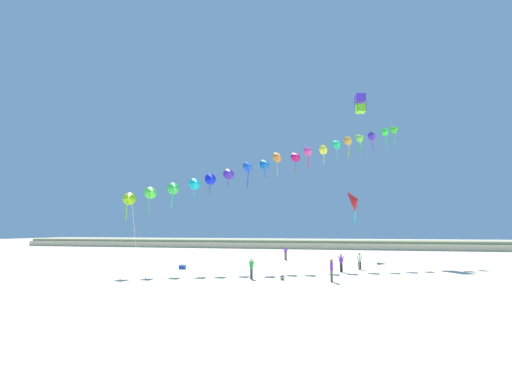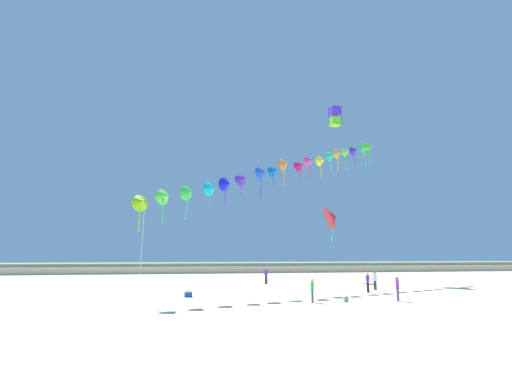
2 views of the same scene
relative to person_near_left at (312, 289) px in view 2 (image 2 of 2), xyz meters
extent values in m
plane|color=beige|center=(-1.76, -2.80, -0.89)|extent=(240.00, 240.00, 0.00)
cube|color=beige|center=(-1.76, 45.44, -0.33)|extent=(120.00, 11.39, 1.12)
cube|color=gray|center=(-1.76, 45.44, 0.40)|extent=(120.00, 9.68, 0.64)
cylinder|color=#474C56|center=(0.03, 0.06, -0.50)|extent=(0.11, 0.11, 0.77)
cylinder|color=#474C56|center=(-0.03, -0.06, -0.50)|extent=(0.11, 0.11, 0.77)
cylinder|color=green|center=(0.00, 0.00, 0.16)|extent=(0.20, 0.20, 0.55)
cylinder|color=green|center=(0.08, 0.16, 0.20)|extent=(0.15, 0.20, 0.52)
cylinder|color=green|center=(-0.08, -0.16, 0.20)|extent=(0.15, 0.20, 0.52)
sphere|color=beige|center=(0.00, 0.00, 0.54)|extent=(0.21, 0.21, 0.21)
cylinder|color=black|center=(6.62, 5.78, -0.49)|extent=(0.12, 0.12, 0.79)
cylinder|color=black|center=(6.74, 5.86, -0.49)|extent=(0.12, 0.12, 0.79)
cylinder|color=purple|center=(6.68, 5.82, 0.18)|extent=(0.21, 0.21, 0.56)
cylinder|color=purple|center=(6.53, 5.73, 0.23)|extent=(0.20, 0.16, 0.53)
cylinder|color=purple|center=(6.84, 5.91, 0.23)|extent=(0.20, 0.16, 0.53)
sphere|color=beige|center=(6.68, 5.82, 0.57)|extent=(0.21, 0.21, 0.21)
cylinder|color=black|center=(8.32, 7.97, -0.49)|extent=(0.11, 0.11, 0.79)
cylinder|color=black|center=(8.46, 7.95, -0.49)|extent=(0.11, 0.11, 0.79)
cylinder|color=white|center=(8.39, 7.96, 0.18)|extent=(0.21, 0.21, 0.56)
cylinder|color=white|center=(8.21, 7.98, 0.22)|extent=(0.19, 0.10, 0.53)
cylinder|color=white|center=(8.56, 7.94, 0.22)|extent=(0.19, 0.10, 0.53)
sphere|color=tan|center=(8.39, 7.96, 0.57)|extent=(0.21, 0.21, 0.21)
cylinder|color=black|center=(0.39, 16.41, -0.46)|extent=(0.12, 0.12, 0.86)
cylinder|color=black|center=(0.25, 16.37, -0.46)|extent=(0.12, 0.12, 0.86)
cylinder|color=purple|center=(0.32, 16.39, 0.27)|extent=(0.23, 0.23, 0.61)
cylinder|color=purple|center=(0.50, 16.45, 0.32)|extent=(0.22, 0.14, 0.58)
cylinder|color=purple|center=(0.13, 16.33, 0.32)|extent=(0.22, 0.14, 0.58)
sphere|color=tan|center=(0.32, 16.39, 0.70)|extent=(0.23, 0.23, 0.23)
cylinder|color=#474C56|center=(5.93, -0.16, -0.48)|extent=(0.12, 0.12, 0.81)
cylinder|color=#474C56|center=(5.89, -0.30, -0.48)|extent=(0.12, 0.12, 0.81)
cylinder|color=purple|center=(5.91, -0.23, 0.21)|extent=(0.21, 0.21, 0.57)
cylinder|color=purple|center=(5.96, -0.05, 0.25)|extent=(0.13, 0.21, 0.54)
cylinder|color=purple|center=(5.86, -0.41, 0.25)|extent=(0.13, 0.21, 0.54)
sphere|color=#9E7051|center=(5.91, -0.23, 0.61)|extent=(0.22, 0.22, 0.22)
cone|color=#86D114|center=(-11.04, 0.67, 5.52)|extent=(1.35, 1.23, 1.16)
cylinder|color=#77E539|center=(-11.16, 0.58, 4.47)|extent=(0.08, 0.11, 1.66)
cone|color=#4DED42|center=(-9.65, 1.93, 6.13)|extent=(1.35, 1.33, 1.16)
cylinder|color=#39E556|center=(-9.78, 1.84, 5.10)|extent=(0.11, 0.17, 1.63)
cone|color=#37D34C|center=(-8.07, 3.14, 6.61)|extent=(1.30, 1.25, 1.11)
cylinder|color=#39E57A|center=(-8.19, 3.06, 5.51)|extent=(0.21, 0.20, 1.75)
cone|color=#0DC8D6|center=(-6.39, 4.15, 7.12)|extent=(1.33, 1.30, 1.14)
cylinder|color=#39B0E5|center=(-6.51, 4.06, 6.26)|extent=(0.15, 0.14, 1.28)
cone|color=#0D1EEE|center=(-5.14, 4.98, 7.64)|extent=(1.32, 1.25, 1.12)
cylinder|color=#5639E5|center=(-5.27, 4.90, 6.79)|extent=(0.09, 0.13, 1.26)
cone|color=#472ABF|center=(-3.72, 6.15, 8.34)|extent=(1.40, 1.33, 1.21)
cylinder|color=#8339E5|center=(-3.84, 6.06, 7.45)|extent=(0.13, 0.14, 1.34)
cone|color=blue|center=(-1.92, 7.00, 9.07)|extent=(1.30, 1.29, 1.12)
cylinder|color=#3942E5|center=(-2.04, 6.91, 7.87)|extent=(0.18, 0.23, 1.95)
cone|color=blue|center=(-0.52, 8.40, 9.54)|extent=(1.38, 1.31, 1.18)
cylinder|color=blue|center=(-0.64, 8.31, 8.68)|extent=(0.21, 0.15, 1.28)
cone|color=orange|center=(0.67, 9.27, 10.45)|extent=(1.38, 1.34, 1.18)
cylinder|color=gold|center=(0.54, 9.18, 9.28)|extent=(0.11, 0.17, 1.90)
cone|color=#CB146B|center=(2.45, 10.35, 10.62)|extent=(1.41, 1.35, 1.22)
cylinder|color=#E53962|center=(2.33, 10.26, 9.56)|extent=(0.16, 0.09, 1.68)
cone|color=#E642A7|center=(3.74, 11.39, 11.35)|extent=(1.32, 1.30, 1.13)
cylinder|color=#E5397A|center=(3.62, 11.30, 10.28)|extent=(0.08, 0.22, 1.71)
cone|color=#EAF03A|center=(5.36, 12.45, 11.70)|extent=(1.31, 1.19, 1.11)
cylinder|color=#B6E539|center=(5.24, 12.36, 10.73)|extent=(0.15, 0.11, 1.51)
cone|color=#1DDE8C|center=(6.83, 13.53, 12.54)|extent=(1.42, 1.37, 1.22)
cylinder|color=#39E5C5|center=(6.71, 13.45, 11.49)|extent=(0.09, 0.19, 1.66)
cone|color=gold|center=(8.15, 14.75, 13.19)|extent=(1.31, 1.16, 1.11)
cylinder|color=yellow|center=(8.03, 14.66, 12.01)|extent=(0.24, 0.16, 1.92)
cone|color=#7CED46|center=(9.55, 15.87, 13.69)|extent=(1.43, 1.42, 1.22)
cylinder|color=#47E539|center=(9.43, 15.79, 12.47)|extent=(0.17, 0.22, 2.01)
cone|color=#482ECF|center=(11.04, 16.91, 14.16)|extent=(1.38, 1.29, 1.19)
cylinder|color=#7D39E5|center=(10.92, 16.82, 13.10)|extent=(0.11, 0.17, 1.69)
cone|color=#32EE42|center=(12.70, 17.54, 14.73)|extent=(1.32, 1.24, 1.12)
cylinder|color=#39E570|center=(12.58, 17.45, 13.43)|extent=(0.21, 0.30, 2.17)
cone|color=#3EDF2A|center=(13.97, 19.00, 15.36)|extent=(1.43, 1.41, 1.22)
cylinder|color=#39E54F|center=(13.85, 18.91, 14.19)|extent=(0.17, 0.27, 1.90)
cylinder|color=silver|center=(-11.05, 1.81, 2.28)|extent=(0.36, 1.97, 6.34)
cone|color=red|center=(8.76, 18.65, 6.44)|extent=(2.12, 2.99, 2.93)
cone|color=#2DE5AC|center=(8.76, 18.65, 6.46)|extent=(1.22, 1.65, 1.63)
cylinder|color=#2DE5AC|center=(8.76, 18.65, 4.83)|extent=(0.36, 0.27, 2.39)
cube|color=#6FD928|center=(9.89, 19.74, 18.55)|extent=(1.35, 1.35, 1.01)
cube|color=#502DE5|center=(9.89, 19.74, 19.95)|extent=(1.35, 1.35, 1.01)
cylinder|color=black|center=(10.57, 19.29, 19.25)|extent=(0.04, 0.04, 2.41)
cylinder|color=black|center=(10.34, 20.41, 19.25)|extent=(0.04, 0.04, 2.41)
cylinder|color=black|center=(9.22, 20.18, 19.25)|extent=(0.04, 0.04, 2.41)
cylinder|color=black|center=(9.45, 19.06, 19.25)|extent=(0.04, 0.04, 2.41)
cube|color=blue|center=(-7.89, 4.94, -0.71)|extent=(0.56, 0.40, 0.36)
cube|color=white|center=(-7.89, 4.94, -0.50)|extent=(0.58, 0.41, 0.06)
cylinder|color=black|center=(-7.89, 4.94, -0.44)|extent=(0.45, 0.03, 0.03)
sphere|color=blue|center=(2.33, 0.06, -0.71)|extent=(0.36, 0.36, 0.36)
cylinder|color=yellow|center=(2.33, 0.06, -0.71)|extent=(0.36, 0.36, 0.09)
camera|label=1|loc=(6.17, -25.50, 2.81)|focal=24.00mm
camera|label=2|loc=(-8.36, -25.56, 2.26)|focal=28.00mm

